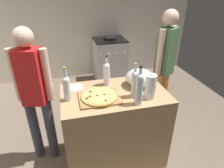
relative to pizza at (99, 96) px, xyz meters
The scene contains 15 objects.
ground_plane 1.37m from the pizza, 79.44° to the left, with size 4.67×3.72×0.02m, color #6B5B4C.
kitchen_wall_rear 2.61m from the pizza, 85.99° to the left, with size 4.67×0.10×2.60m, color silver.
counter 0.52m from the pizza, 24.87° to the left, with size 1.11×0.68×0.91m, color tan.
cutting_board 0.02m from the pizza, ahead, with size 0.40×0.32×0.02m, color #9E7247.
pizza is the anchor object (origin of this frame).
mixing_bowl 0.52m from the pizza, 19.21° to the left, with size 0.31×0.31×0.19m.
paper_towel_roll 0.51m from the pizza, 11.21° to the right, with size 0.11×0.11×0.25m.
wine_bottle_dark 0.41m from the pizza, 26.93° to the right, with size 0.07×0.07×0.38m.
wine_bottle_amber 0.32m from the pizza, 169.78° to the left, with size 0.07×0.07×0.35m.
wine_bottle_green 0.33m from the pizza, 63.60° to the left, with size 0.07×0.07×0.34m.
wine_bottle_clear 0.37m from the pizza, ahead, with size 0.07×0.07×0.36m.
recipe_sheet 0.37m from the pizza, 129.59° to the left, with size 0.21×0.15×0.00m, color white.
stove 2.32m from the pizza, 73.84° to the left, with size 0.65×0.60×0.95m.
person_in_stripes 0.70m from the pizza, 155.14° to the left, with size 0.39×0.25×1.59m.
person_in_red 1.15m from the pizza, 29.57° to the left, with size 0.32×0.27×1.66m.
Camera 1 is at (-0.46, -1.02, 1.93)m, focal length 31.08 mm.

